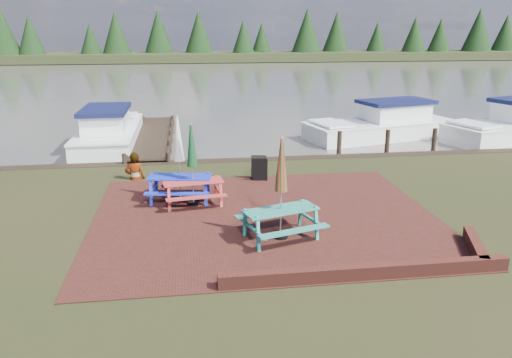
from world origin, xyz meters
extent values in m
plane|color=black|center=(0.00, 0.00, 0.00)|extent=(120.00, 120.00, 0.00)
cube|color=#3B1B12|center=(0.00, 1.00, 0.01)|extent=(9.00, 7.50, 0.02)
cube|color=#4C1E16|center=(1.50, -2.60, 0.15)|extent=(6.00, 0.22, 0.30)
cube|color=#4C1E16|center=(4.30, -1.80, 0.15)|extent=(0.82, 1.77, 0.30)
cube|color=#403E37|center=(0.00, 37.00, 0.00)|extent=(120.00, 60.00, 0.02)
cube|color=black|center=(0.00, 66.00, 0.50)|extent=(120.00, 10.00, 1.20)
cube|color=#288173|center=(0.15, -0.38, 0.72)|extent=(1.88, 1.17, 0.04)
cube|color=#288173|center=(0.34, -1.01, 0.44)|extent=(1.75, 0.74, 0.04)
cube|color=#288173|center=(-0.05, 0.26, 0.44)|extent=(1.75, 0.74, 0.04)
cube|color=#288173|center=(-0.58, -0.60, 0.36)|extent=(0.52, 1.48, 0.72)
cube|color=#288173|center=(0.88, -0.15, 0.36)|extent=(0.52, 1.48, 0.72)
cylinder|color=black|center=(0.15, -0.38, 0.05)|extent=(0.35, 0.35, 0.10)
cylinder|color=#B2B2B7|center=(0.15, -0.38, 1.22)|extent=(0.04, 0.04, 2.45)
cone|color=#B72C1A|center=(0.15, -0.38, 1.81)|extent=(0.31, 0.31, 1.22)
cube|color=#B6312E|center=(-1.86, 2.30, 0.68)|extent=(1.74, 0.86, 0.04)
cube|color=#B6312E|center=(-1.78, 1.68, 0.42)|extent=(1.68, 0.44, 0.04)
cube|color=#B6312E|center=(-1.94, 2.92, 0.42)|extent=(1.68, 0.44, 0.04)
cube|color=#B6312E|center=(-2.58, 2.21, 0.34)|extent=(0.26, 1.44, 0.68)
cube|color=#B6312E|center=(-1.15, 2.39, 0.34)|extent=(0.26, 1.44, 0.68)
cylinder|color=black|center=(-1.86, 2.30, 0.05)|extent=(0.33, 0.33, 0.09)
cylinder|color=#B2B2B7|center=(-1.86, 2.30, 1.16)|extent=(0.03, 0.03, 2.31)
cone|color=#103C1B|center=(-1.86, 2.30, 1.71)|extent=(0.30, 0.30, 1.16)
cube|color=#192BBE|center=(-2.23, 2.66, 0.73)|extent=(1.86, 0.94, 0.04)
cube|color=#192BBE|center=(-2.33, 1.99, 0.45)|extent=(1.80, 0.49, 0.04)
cube|color=#192BBE|center=(-2.13, 3.33, 0.45)|extent=(1.80, 0.49, 0.04)
cube|color=#192BBE|center=(-2.99, 2.77, 0.37)|extent=(0.30, 1.54, 0.73)
cube|color=#192BBE|center=(-1.47, 2.55, 0.37)|extent=(0.30, 1.54, 0.73)
cylinder|color=black|center=(-2.23, 2.66, 0.05)|extent=(0.36, 0.36, 0.10)
cylinder|color=#B2B2B7|center=(-2.23, 2.66, 1.24)|extent=(0.04, 0.04, 2.47)
cone|color=silver|center=(-2.23, 2.66, 1.83)|extent=(0.32, 0.32, 1.24)
cube|color=black|center=(0.32, 4.16, 0.41)|extent=(0.52, 0.27, 0.80)
cube|color=black|center=(0.32, 4.44, 0.41)|extent=(0.52, 0.27, 0.80)
cube|color=black|center=(0.32, 4.30, 0.80)|extent=(0.50, 0.11, 0.03)
cube|color=black|center=(-3.50, 11.50, 0.12)|extent=(1.60, 9.00, 0.06)
cube|color=black|center=(-4.25, 11.50, 0.17)|extent=(0.08, 9.00, 0.08)
cube|color=black|center=(-2.75, 11.50, 0.17)|extent=(0.08, 9.00, 0.08)
cylinder|color=black|center=(-4.30, 7.00, -0.10)|extent=(0.16, 0.16, 1.00)
cylinder|color=black|center=(-2.70, 7.00, -0.10)|extent=(0.16, 0.16, 1.00)
cube|color=white|center=(-5.33, 10.95, 0.12)|extent=(2.34, 6.74, 0.96)
cube|color=white|center=(-5.33, 10.95, 0.62)|extent=(2.39, 6.88, 0.08)
cube|color=white|center=(-5.33, 10.14, 1.08)|extent=(1.67, 2.84, 0.82)
cube|color=#0E1336|center=(-5.33, 10.14, 1.54)|extent=(1.86, 3.24, 0.17)
cube|color=white|center=(-5.34, 13.51, 0.74)|extent=(1.97, 1.22, 0.10)
cube|color=white|center=(6.97, 10.82, 0.11)|extent=(7.33, 4.03, 0.93)
cube|color=white|center=(6.97, 10.82, 0.59)|extent=(7.48, 4.11, 0.07)
cube|color=white|center=(7.78, 11.02, 1.04)|extent=(3.26, 2.39, 0.79)
cube|color=#0E1336|center=(7.78, 11.02, 1.48)|extent=(3.71, 2.68, 0.17)
cube|color=white|center=(4.40, 10.18, 0.71)|extent=(1.71, 2.29, 0.09)
cube|color=white|center=(12.76, 9.45, 0.13)|extent=(6.98, 4.21, 1.01)
cube|color=white|center=(10.38, 8.70, 0.79)|extent=(1.73, 2.25, 0.10)
imported|color=gray|center=(-3.73, 4.99, 0.91)|extent=(0.70, 0.49, 1.83)
camera|label=1|loc=(-1.96, -11.19, 4.86)|focal=35.00mm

